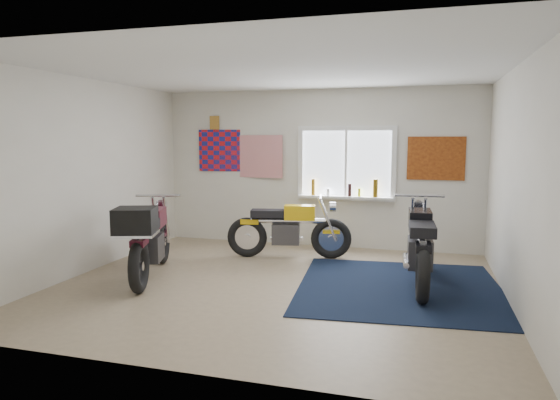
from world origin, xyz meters
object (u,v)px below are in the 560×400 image
(yellow_triumph, at_px, (288,230))
(maroon_tourer, at_px, (148,239))
(navy_rug, at_px, (399,288))
(black_chrome_bike, at_px, (420,247))

(yellow_triumph, distance_m, maroon_tourer, 2.26)
(yellow_triumph, relative_size, maroon_tourer, 0.94)
(yellow_triumph, bearing_deg, navy_rug, -44.83)
(black_chrome_bike, bearing_deg, maroon_tourer, 99.31)
(navy_rug, bearing_deg, maroon_tourer, -170.41)
(navy_rug, relative_size, yellow_triumph, 1.33)
(navy_rug, xyz_separation_m, black_chrome_bike, (0.23, 0.22, 0.48))
(maroon_tourer, bearing_deg, navy_rug, -98.76)
(navy_rug, relative_size, black_chrome_bike, 1.19)
(navy_rug, xyz_separation_m, yellow_triumph, (-1.77, 1.18, 0.43))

